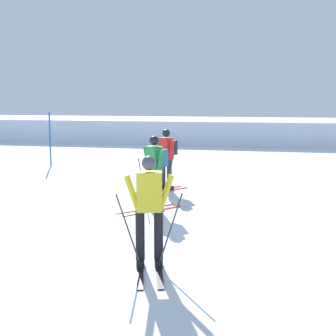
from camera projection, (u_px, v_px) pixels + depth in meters
The scene contains 6 objects.
ground_plane at pixel (11, 223), 10.08m from camera, with size 120.00×120.00×0.00m, color silver.
far_snow_ridge at pixel (188, 130), 29.86m from camera, with size 80.00×7.20×1.32m, color silver.
skier_green at pixel (155, 169), 11.20m from camera, with size 1.30×1.47×1.71m.
skier_yellow at pixel (149, 205), 7.34m from camera, with size 0.97×1.64×1.71m.
skier_red at pixel (167, 156), 13.61m from camera, with size 1.29×1.48×1.71m.
trail_marker_pole at pixel (50, 139), 18.55m from camera, with size 0.06×0.06×2.05m, color #1E56AD.
Camera 1 is at (5.32, -8.87, 2.55)m, focal length 52.11 mm.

